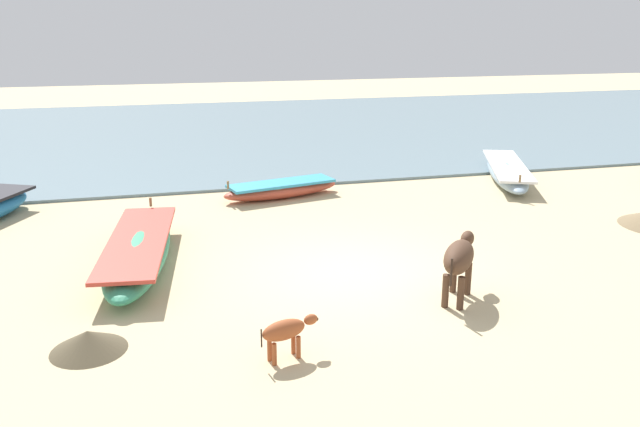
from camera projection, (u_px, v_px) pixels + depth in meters
name	position (u px, v px, depth m)	size (l,w,h in m)	color
ground	(352.00, 272.00, 12.16)	(80.00, 80.00, 0.00)	#CCB789
sea_water	(236.00, 131.00, 27.54)	(60.00, 20.00, 0.08)	slate
fishing_boat_0	(139.00, 250.00, 12.44)	(1.68, 5.00, 0.74)	#338C66
fishing_boat_1	(507.00, 171.00, 19.13)	(2.81, 4.97, 0.69)	#8CA5B7
fishing_boat_5	(281.00, 189.00, 17.25)	(3.37, 1.57, 0.62)	#B74733
cow_adult_dark	(459.00, 258.00, 10.77)	(1.19, 1.42, 1.04)	#4C3323
calf_near_rust	(286.00, 331.00, 8.92)	(0.90, 0.45, 0.59)	#9E4C28
debris_pile_1	(88.00, 341.00, 9.22)	(1.09, 1.09, 0.31)	brown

